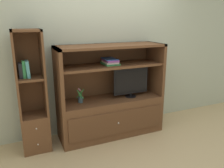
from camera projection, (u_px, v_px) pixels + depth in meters
ground_plane at (121, 144)px, 3.45m from camera, size 8.00×8.00×0.00m
painted_rear_wall at (102, 46)px, 3.73m from camera, size 6.00×0.10×2.80m
media_console at (111, 106)px, 3.68m from camera, size 1.67×0.58×1.46m
tv_monitor at (131, 82)px, 3.65m from camera, size 0.60×0.18×0.47m
potted_plant at (80, 99)px, 3.44m from camera, size 0.12×0.11×0.23m
magazine_stack at (110, 61)px, 3.47m from camera, size 0.23×0.34×0.10m
bookshelf_tall at (34, 111)px, 3.20m from camera, size 0.38×0.39×1.71m
upright_book_row at (24, 70)px, 3.00m from camera, size 0.14×0.17×0.23m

